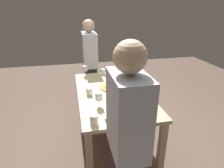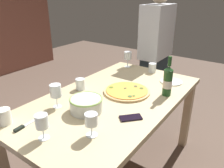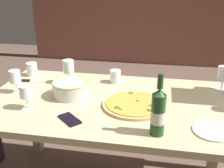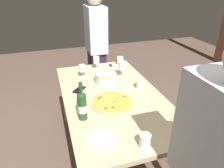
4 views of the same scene
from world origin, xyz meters
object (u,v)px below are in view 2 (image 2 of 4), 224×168
object	(u,v)px
serving_bowl	(86,104)
wine_glass_far_left	(42,122)
cup_spare	(5,116)
side_plate	(171,82)
wine_glass_by_bottle	(91,121)
wine_glass_near_pizza	(56,91)
cell_phone	(131,118)
person_host	(155,55)
wine_bottle	(168,81)
cup_ceramic	(80,84)
dining_table	(112,107)
wine_glass_far_right	(128,56)
pizza_knife	(25,126)
cup_amber	(152,68)
pizza	(127,91)

from	to	relation	value
serving_bowl	wine_glass_far_left	bearing A→B (deg)	-178.67
serving_bowl	cup_spare	size ratio (longest dim) A/B	2.27
serving_bowl	side_plate	bearing A→B (deg)	-18.51
wine_glass_by_bottle	wine_glass_far_left	size ratio (longest dim) A/B	0.93
wine_glass_near_pizza	side_plate	distance (m)	1.04
wine_glass_near_pizza	cell_phone	bearing A→B (deg)	-71.06
side_plate	person_host	bearing A→B (deg)	37.34
serving_bowl	wine_glass_far_left	distance (m)	0.37
wine_bottle	cup_ceramic	distance (m)	0.71
cup_spare	wine_glass_near_pizza	bearing A→B (deg)	-16.77
dining_table	wine_glass_far_right	distance (m)	0.78
pizza_knife	cell_phone	bearing A→B (deg)	-46.36
cup_amber	wine_glass_far_right	bearing A→B (deg)	91.04
wine_glass_by_bottle	person_host	world-z (taller)	person_host
wine_bottle	wine_glass_near_pizza	distance (m)	0.85
wine_bottle	wine_glass_near_pizza	size ratio (longest dim) A/B	1.82
wine_glass_far_right	cup_ceramic	xyz separation A→B (m)	(-0.73, 0.01, -0.08)
wine_bottle	wine_glass_far_right	world-z (taller)	wine_bottle
pizza	wine_glass_by_bottle	xyz separation A→B (m)	(-0.61, -0.14, 0.09)
person_host	wine_glass_far_left	bearing A→B (deg)	-3.43
wine_glass_near_pizza	cup_amber	bearing A→B (deg)	-12.09
wine_glass_far_right	side_plate	bearing A→B (deg)	-103.95
dining_table	pizza_knife	bearing A→B (deg)	162.43
wine_bottle	wine_glass_far_left	bearing A→B (deg)	159.90
cup_spare	pizza_knife	world-z (taller)	cup_spare
wine_glass_far_left	person_host	distance (m)	1.77
serving_bowl	wine_bottle	size ratio (longest dim) A/B	0.72
dining_table	wine_glass_far_right	xyz separation A→B (m)	(0.70, 0.29, 0.21)
serving_bowl	cup_ceramic	xyz separation A→B (m)	(0.24, 0.28, -0.01)
dining_table	cup_amber	size ratio (longest dim) A/B	17.57
pizza	pizza_knife	world-z (taller)	pizza
wine_glass_far_right	person_host	bearing A→B (deg)	-16.50
wine_glass_far_right	cup_ceramic	bearing A→B (deg)	179.01
person_host	pizza_knife	bearing A→B (deg)	-9.64
pizza	cup_ceramic	distance (m)	0.39
pizza_knife	wine_glass_far_right	bearing A→B (deg)	3.77
wine_bottle	cell_phone	distance (m)	0.48
wine_glass_far_right	cell_phone	bearing A→B (deg)	-147.00
pizza_knife	wine_glass_by_bottle	bearing A→B (deg)	-66.29
cup_ceramic	side_plate	xyz separation A→B (m)	(0.59, -0.56, -0.04)
pizza	pizza_knife	distance (m)	0.82
pizza_knife	cup_ceramic	bearing A→B (deg)	9.40
side_plate	wine_bottle	bearing A→B (deg)	-165.92
cup_amber	wine_glass_near_pizza	bearing A→B (deg)	167.91
cup_spare	side_plate	xyz separation A→B (m)	(1.25, -0.59, -0.05)
dining_table	cell_phone	bearing A→B (deg)	-122.92
side_plate	wine_glass_far_right	bearing A→B (deg)	76.05
wine_bottle	side_plate	size ratio (longest dim) A/B	1.59
wine_glass_near_pizza	wine_glass_far_right	size ratio (longest dim) A/B	1.04
dining_table	wine_glass_far_right	size ratio (longest dim) A/B	9.58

